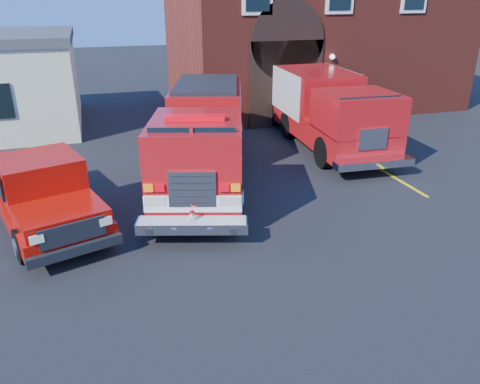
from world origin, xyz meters
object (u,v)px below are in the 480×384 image
object	(u,v)px
pickup_truck	(40,190)
secondary_truck	(323,106)
fire_station	(310,26)
fire_engine	(204,136)

from	to	relation	value
pickup_truck	secondary_truck	xyz separation A→B (m)	(10.97, 4.65, 0.65)
pickup_truck	secondary_truck	distance (m)	11.93
fire_station	fire_engine	xyz separation A→B (m)	(-8.86, -10.68, -2.73)
fire_engine	pickup_truck	xyz separation A→B (m)	(-5.12, -1.95, -0.58)
fire_engine	secondary_truck	bearing A→B (deg)	24.81
fire_station	fire_engine	bearing A→B (deg)	-129.70
fire_station	fire_engine	distance (m)	14.14
fire_station	pickup_truck	size ratio (longest dim) A/B	2.34
secondary_truck	fire_engine	bearing A→B (deg)	-155.19
fire_engine	secondary_truck	xyz separation A→B (m)	(5.85, 2.70, 0.07)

